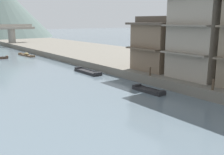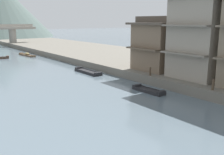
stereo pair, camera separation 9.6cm
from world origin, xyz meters
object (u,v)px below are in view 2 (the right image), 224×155
object	(u,v)px
house_waterfront_tall	(203,34)
house_waterfront_narrow	(161,44)
mooring_post_dock_far	(150,72)
boat_moored_third	(88,72)
boat_moored_nearest	(148,90)
mooring_post_dock_mid	(213,85)
boat_moored_second	(27,55)

from	to	relation	value
house_waterfront_tall	house_waterfront_narrow	world-z (taller)	house_waterfront_tall
mooring_post_dock_far	boat_moored_third	bearing A→B (deg)	102.96
mooring_post_dock_far	boat_moored_nearest	bearing A→B (deg)	-137.60
boat_moored_third	mooring_post_dock_mid	size ratio (longest dim) A/B	5.50
boat_moored_third	mooring_post_dock_far	size ratio (longest dim) A/B	5.86
boat_moored_second	house_waterfront_narrow	world-z (taller)	house_waterfront_narrow
boat_moored_nearest	mooring_post_dock_mid	bearing A→B (deg)	-66.06
house_waterfront_narrow	boat_moored_nearest	bearing A→B (deg)	-145.79
boat_moored_second	boat_moored_third	xyz separation A→B (m)	(0.54, -21.27, -0.04)
house_waterfront_tall	mooring_post_dock_mid	world-z (taller)	house_waterfront_tall
boat_moored_third	house_waterfront_tall	xyz separation A→B (m)	(5.74, -12.57, 5.10)
house_waterfront_tall	house_waterfront_narrow	distance (m)	5.68
boat_moored_second	mooring_post_dock_far	xyz separation A→B (m)	(2.62, -30.30, 1.17)
mooring_post_dock_mid	mooring_post_dock_far	size ratio (longest dim) A/B	1.07
house_waterfront_tall	mooring_post_dock_mid	distance (m)	6.47
boat_moored_nearest	mooring_post_dock_mid	size ratio (longest dim) A/B	3.85
boat_moored_nearest	mooring_post_dock_mid	world-z (taller)	mooring_post_dock_mid
house_waterfront_tall	mooring_post_dock_far	xyz separation A→B (m)	(-3.66, 3.54, -3.88)
mooring_post_dock_far	house_waterfront_narrow	bearing A→B (deg)	28.21
house_waterfront_narrow	mooring_post_dock_mid	bearing A→B (deg)	-111.93
boat_moored_nearest	boat_moored_third	bearing A→B (deg)	88.94
boat_moored_second	house_waterfront_tall	size ratio (longest dim) A/B	0.66
house_waterfront_narrow	mooring_post_dock_far	world-z (taller)	house_waterfront_narrow
boat_moored_nearest	mooring_post_dock_far	bearing A→B (deg)	42.40
boat_moored_second	house_waterfront_tall	xyz separation A→B (m)	(6.28, -33.84, 5.06)
house_waterfront_tall	mooring_post_dock_mid	xyz separation A→B (m)	(-3.66, -3.70, -3.85)
boat_moored_nearest	boat_moored_third	world-z (taller)	boat_moored_third
boat_moored_second	mooring_post_dock_far	bearing A→B (deg)	-85.05
house_waterfront_narrow	mooring_post_dock_mid	xyz separation A→B (m)	(-3.72, -9.23, -2.56)
house_waterfront_tall	mooring_post_dock_far	distance (m)	6.40
mooring_post_dock_mid	mooring_post_dock_far	xyz separation A→B (m)	(0.00, 7.23, -0.03)
boat_moored_nearest	mooring_post_dock_far	size ratio (longest dim) A/B	4.10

